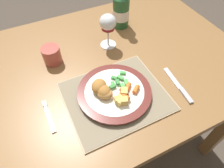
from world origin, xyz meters
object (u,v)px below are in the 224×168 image
at_px(dinner_plate, 114,92).
at_px(table_knife, 180,88).
at_px(dining_table, 91,82).
at_px(wine_glass, 108,24).
at_px(bottle, 121,9).
at_px(drinking_cup, 52,55).
at_px(fork, 49,118).

relative_size(dinner_plate, table_knife, 1.46).
xyz_separation_m(dining_table, wine_glass, (0.13, 0.10, 0.20)).
bearing_deg(dining_table, wine_glass, 35.65).
xyz_separation_m(table_knife, wine_glass, (-0.14, 0.34, 0.11)).
relative_size(table_knife, wine_glass, 1.20).
height_order(dining_table, wine_glass, wine_glass).
height_order(dining_table, dinner_plate, dinner_plate).
height_order(bottle, drinking_cup, bottle).
bearing_deg(bottle, drinking_cup, -163.99).
relative_size(dining_table, dinner_plate, 5.09).
distance_m(table_knife, wine_glass, 0.38).
height_order(wine_glass, bottle, bottle).
bearing_deg(table_knife, dinner_plate, 161.36).
distance_m(wine_glass, drinking_cup, 0.26).
bearing_deg(dining_table, drinking_cup, 140.44).
xyz_separation_m(fork, wine_glass, (0.34, 0.26, 0.11)).
height_order(fork, wine_glass, wine_glass).
xyz_separation_m(fork, table_knife, (0.47, -0.09, 0.00)).
distance_m(table_knife, bottle, 0.46).
bearing_deg(dinner_plate, dining_table, 101.02).
xyz_separation_m(dining_table, table_knife, (0.27, -0.25, 0.09)).
bearing_deg(fork, bottle, 38.63).
height_order(dinner_plate, bottle, bottle).
height_order(wine_glass, drinking_cup, wine_glass).
height_order(table_knife, drinking_cup, drinking_cup).
bearing_deg(drinking_cup, fork, -108.42).
bearing_deg(table_knife, fork, 169.54).
height_order(table_knife, bottle, bottle).
bearing_deg(wine_glass, fork, -142.89).
distance_m(wine_glass, bottle, 0.16).
xyz_separation_m(fork, bottle, (0.46, 0.37, 0.09)).
xyz_separation_m(table_knife, drinking_cup, (-0.39, 0.35, 0.04)).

